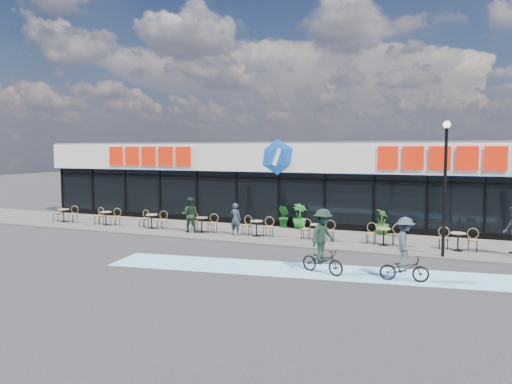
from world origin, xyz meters
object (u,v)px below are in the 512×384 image
lamp_post (445,177)px  potted_plant_left (284,217)px  patron_left (236,219)px  potted_plant_mid (300,216)px  patron_right (190,215)px  potted_plant_right (382,222)px  cyclist_a (323,245)px  cyclist_b (405,253)px  bistro_set_0 (65,214)px

lamp_post → potted_plant_left: lamp_post is taller
patron_left → potted_plant_mid: bearing=-118.8°
patron_left → patron_right: bearing=10.3°
potted_plant_right → cyclist_a: bearing=-95.3°
lamp_post → patron_right: (-11.79, 1.12, -2.20)m
cyclist_b → cyclist_a: bearing=-178.7°
cyclist_a → cyclist_b: (2.67, 0.06, -0.06)m
potted_plant_left → potted_plant_mid: potted_plant_mid is taller
potted_plant_mid → lamp_post: bearing=-31.0°
patron_left → cyclist_a: 7.72m
lamp_post → potted_plant_right: 5.66m
lamp_post → potted_plant_left: size_ratio=4.43×
bistro_set_0 → potted_plant_right: (17.20, 2.71, 0.15)m
potted_plant_mid → cyclist_a: bearing=-67.3°
lamp_post → bistro_set_0: (-20.12, 1.47, -2.61)m
patron_left → cyclist_b: size_ratio=0.75×
bistro_set_0 → patron_right: bearing=-2.4°
potted_plant_right → patron_right: size_ratio=0.70×
potted_plant_mid → cyclist_b: cyclist_b is taller
potted_plant_mid → patron_right: patron_right is taller
lamp_post → cyclist_a: size_ratio=2.33×
potted_plant_mid → cyclist_b: bearing=-53.2°
bistro_set_0 → cyclist_b: 19.86m
lamp_post → cyclist_b: lamp_post is taller
bistro_set_0 → potted_plant_mid: (13.00, 2.82, 0.19)m
cyclist_a → potted_plant_left: bearing=117.5°
cyclist_b → potted_plant_left: bearing=130.4°
potted_plant_left → patron_right: size_ratio=0.67×
lamp_post → patron_right: lamp_post is taller
patron_left → cyclist_b: (8.35, -5.15, 0.05)m
patron_right → cyclist_b: 11.91m
cyclist_a → patron_right: bearing=147.9°
potted_plant_left → cyclist_b: size_ratio=0.56×
patron_right → cyclist_a: bearing=129.7°
cyclist_b → potted_plant_mid: bearing=126.8°
potted_plant_right → patron_right: bearing=-161.0°
lamp_post → patron_right: 12.05m
patron_right → potted_plant_right: bearing=-179.2°
cyclist_a → cyclist_b: bearing=1.3°
lamp_post → potted_plant_left: 9.40m
bistro_set_0 → cyclist_a: cyclist_a is taller
lamp_post → cyclist_b: (-1.00, -3.91, -2.25)m
lamp_post → cyclist_a: 5.83m
patron_right → patron_left: bearing=164.6°
potted_plant_right → cyclist_b: bearing=-76.7°
potted_plant_right → cyclist_b: size_ratio=0.59×
potted_plant_left → cyclist_b: 10.78m
potted_plant_right → potted_plant_left: bearing=178.6°
bistro_set_0 → cyclist_b: size_ratio=0.74×
potted_plant_left → cyclist_a: (4.31, -8.27, 0.30)m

